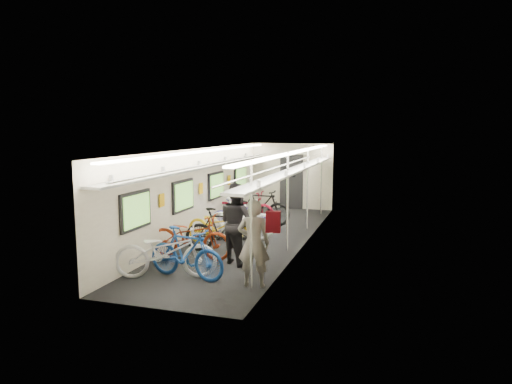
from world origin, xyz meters
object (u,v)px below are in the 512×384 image
Objects in this scene: bicycle_0 at (166,252)px; passenger_mid at (237,223)px; passenger_near at (254,243)px; backpack at (273,222)px; bicycle_1 at (186,253)px.

bicycle_0 is 1.13× the size of passenger_mid.
passenger_near is (1.80, 0.05, 0.30)m from bicycle_0.
passenger_near is at bearing 154.43° from passenger_mid.
passenger_mid reaches higher than passenger_near.
passenger_near is 0.93× the size of passenger_mid.
passenger_mid reaches higher than bicycle_0.
passenger_near is 0.63m from backpack.
passenger_near is 4.35× the size of backpack.
passenger_mid is at bearing 120.55° from backpack.
bicycle_1 is 1.04× the size of passenger_near.
backpack is (1.20, -1.42, 0.39)m from passenger_mid.
passenger_mid is 4.70× the size of backpack.
bicycle_0 is 1.83m from passenger_near.
bicycle_1 is 4.52× the size of backpack.
backpack is at bearing -85.18° from bicycle_1.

